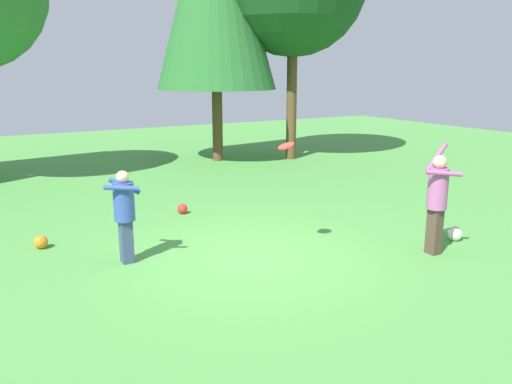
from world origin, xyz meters
name	(u,v)px	position (x,y,z in m)	size (l,w,h in m)	color
ground_plane	(251,257)	(0.00, 0.00, 0.00)	(40.00, 40.00, 0.00)	#4C9342
person_thrower	(437,196)	(2.84, -1.44, 1.04)	(0.66, 0.66, 1.92)	#4C382D
person_catcher	(124,209)	(-1.92, 0.82, 0.92)	(0.68, 0.65, 1.56)	#38476B
frisbee	(286,146)	(0.55, -0.22, 1.91)	(0.28, 0.29, 0.12)	red
ball_red	(182,209)	(0.02, 3.14, 0.11)	(0.23, 0.23, 0.23)	red
ball_orange	(41,242)	(-3.06, 2.27, 0.12)	(0.24, 0.24, 0.24)	orange
ball_white	(455,234)	(3.74, -1.16, 0.13)	(0.26, 0.26, 0.26)	white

